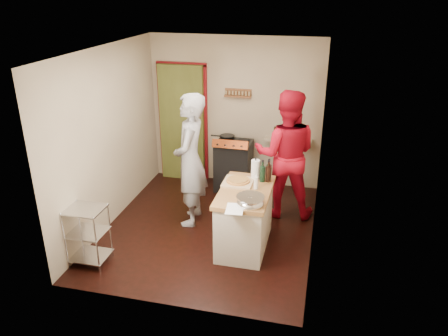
{
  "coord_description": "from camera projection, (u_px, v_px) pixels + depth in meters",
  "views": [
    {
      "loc": [
        1.53,
        -5.45,
        3.37
      ],
      "look_at": [
        0.22,
        0.0,
        0.99
      ],
      "focal_mm": 35.0,
      "sensor_mm": 36.0,
      "label": 1
    }
  ],
  "objects": [
    {
      "name": "person_stripe",
      "position": [
        190.0,
        161.0,
        6.34
      ],
      "size": [
        0.55,
        0.77,
        1.99
      ],
      "primitive_type": "imported",
      "rotation": [
        0.0,
        0.0,
        -1.47
      ],
      "color": "silver",
      "rests_on": "ground"
    },
    {
      "name": "person_red",
      "position": [
        286.0,
        154.0,
        6.58
      ],
      "size": [
        1.02,
        0.82,
        1.98
      ],
      "primitive_type": "imported",
      "rotation": [
        0.0,
        0.0,
        3.22
      ],
      "color": "#AE0B1F",
      "rests_on": "ground"
    },
    {
      "name": "ceiling",
      "position": [
        207.0,
        48.0,
        5.5
      ],
      "size": [
        3.0,
        3.5,
        0.02
      ],
      "primitive_type": "cube",
      "color": "white",
      "rests_on": "back_wall"
    },
    {
      "name": "back_wall",
      "position": [
        201.0,
        119.0,
        7.81
      ],
      "size": [
        3.0,
        0.44,
        2.6
      ],
      "color": "tan",
      "rests_on": "ground"
    },
    {
      "name": "island",
      "position": [
        245.0,
        217.0,
        5.91
      ],
      "size": [
        0.67,
        1.27,
        1.16
      ],
      "color": "beige",
      "rests_on": "ground"
    },
    {
      "name": "stove",
      "position": [
        234.0,
        165.0,
        7.61
      ],
      "size": [
        0.6,
        0.63,
        1.0
      ],
      "color": "black",
      "rests_on": "ground"
    },
    {
      "name": "left_wall",
      "position": [
        109.0,
        138.0,
        6.34
      ],
      "size": [
        0.04,
        3.5,
        2.6
      ],
      "primitive_type": "cube",
      "color": "tan",
      "rests_on": "ground"
    },
    {
      "name": "floor",
      "position": [
        210.0,
        228.0,
        6.52
      ],
      "size": [
        3.5,
        3.5,
        0.0
      ],
      "primitive_type": "plane",
      "color": "black",
      "rests_on": "ground"
    },
    {
      "name": "wire_shelving",
      "position": [
        88.0,
        233.0,
        5.55
      ],
      "size": [
        0.48,
        0.4,
        0.8
      ],
      "color": "silver",
      "rests_on": "ground"
    },
    {
      "name": "right_wall",
      "position": [
        319.0,
        155.0,
        5.69
      ],
      "size": [
        0.04,
        3.5,
        2.6
      ],
      "primitive_type": "cube",
      "color": "tan",
      "rests_on": "ground"
    }
  ]
}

